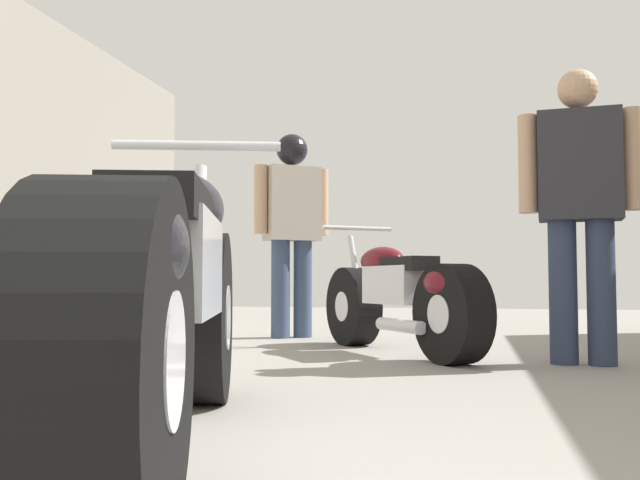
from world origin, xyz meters
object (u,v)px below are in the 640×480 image
at_px(motorcycle_black_naked, 399,298).
at_px(mechanic_with_helmet, 292,215).
at_px(motorcycle_maroon_cruiser, 167,301).
at_px(mechanic_in_blue, 580,196).

xyz_separation_m(motorcycle_black_naked, mechanic_with_helmet, (-1.05, 1.19, 0.69)).
bearing_deg(mechanic_with_helmet, motorcycle_maroon_cruiser, -80.66).
bearing_deg(motorcycle_black_naked, mechanic_with_helmet, 131.48).
bearing_deg(mechanic_in_blue, motorcycle_black_naked, 161.11).
bearing_deg(mechanic_with_helmet, motorcycle_black_naked, -48.52).
distance_m(motorcycle_maroon_cruiser, mechanic_with_helmet, 4.16).
xyz_separation_m(motorcycle_maroon_cruiser, motorcycle_black_naked, (0.39, 2.86, -0.05)).
distance_m(motorcycle_maroon_cruiser, mechanic_in_blue, 2.95).
bearing_deg(motorcycle_maroon_cruiser, mechanic_with_helmet, 99.34).
relative_size(motorcycle_black_naked, mechanic_in_blue, 0.97).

